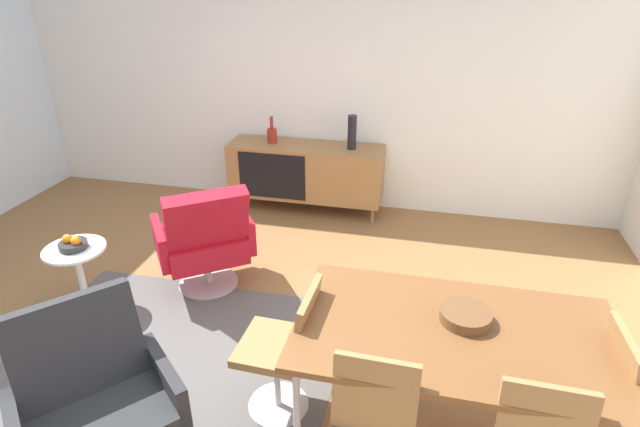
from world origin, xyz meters
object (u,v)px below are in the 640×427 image
at_px(armchair_black_shell, 94,402).
at_px(fruit_bowl, 73,244).
at_px(side_table_round, 80,271).
at_px(vase_cobalt, 272,135).
at_px(dining_chair_near_window, 286,346).
at_px(sideboard, 305,171).
at_px(wooden_bowl_on_table, 466,316).
at_px(dining_chair_far_end, 639,402).
at_px(lounge_chair_red, 205,238).
at_px(vase_sculptural_dark, 352,132).
at_px(dining_table, 455,337).

xyz_separation_m(armchair_black_shell, fruit_bowl, (-0.99, 1.19, 0.09)).
bearing_deg(side_table_round, armchair_black_shell, -50.26).
relative_size(vase_cobalt, dining_chair_near_window, 0.32).
relative_size(sideboard, dining_chair_near_window, 1.87).
bearing_deg(dining_chair_near_window, side_table_round, 161.29).
height_order(dining_chair_near_window, side_table_round, dining_chair_near_window).
xyz_separation_m(sideboard, side_table_round, (-1.20, -2.07, -0.12)).
bearing_deg(armchair_black_shell, sideboard, 86.27).
xyz_separation_m(wooden_bowl_on_table, armchair_black_shell, (-1.72, -0.68, -0.30)).
distance_m(dining_chair_far_end, lounge_chair_red, 2.94).
bearing_deg(fruit_bowl, vase_cobalt, 67.62).
bearing_deg(vase_cobalt, side_table_round, -112.39).
distance_m(vase_sculptural_dark, dining_chair_far_end, 3.29).
height_order(sideboard, vase_cobalt, vase_cobalt).
height_order(vase_sculptural_dark, dining_table, vase_sculptural_dark).
height_order(dining_chair_near_window, armchair_black_shell, armchair_black_shell).
xyz_separation_m(dining_table, dining_chair_far_end, (0.89, -0.00, -0.23)).
relative_size(wooden_bowl_on_table, dining_chair_far_end, 0.30).
height_order(sideboard, dining_chair_near_window, dining_chair_near_window).
height_order(dining_chair_far_end, armchair_black_shell, armchair_black_shell).
distance_m(dining_table, wooden_bowl_on_table, 0.12).
xyz_separation_m(dining_table, armchair_black_shell, (-1.68, -0.59, -0.23)).
height_order(dining_chair_far_end, fruit_bowl, dining_chair_far_end).
bearing_deg(wooden_bowl_on_table, vase_sculptural_dark, 111.71).
xyz_separation_m(lounge_chair_red, side_table_round, (-0.82, -0.44, -0.15)).
bearing_deg(sideboard, dining_chair_near_window, -77.79).
bearing_deg(dining_chair_near_window, wooden_bowl_on_table, 5.51).
distance_m(sideboard, fruit_bowl, 2.40).
distance_m(sideboard, vase_sculptural_dark, 0.66).
bearing_deg(dining_table, dining_chair_far_end, -0.16).
bearing_deg(dining_chair_near_window, armchair_black_shell, -143.32).
bearing_deg(lounge_chair_red, vase_cobalt, 88.73).
bearing_deg(dining_table, armchair_black_shell, -160.61).
relative_size(sideboard, dining_table, 1.00).
height_order(sideboard, vase_sculptural_dark, vase_sculptural_dark).
relative_size(dining_table, armchair_black_shell, 1.69).
relative_size(lounge_chair_red, fruit_bowl, 4.73).
relative_size(wooden_bowl_on_table, armchair_black_shell, 0.27).
bearing_deg(vase_sculptural_dark, dining_chair_near_window, -87.91).
height_order(vase_cobalt, vase_sculptural_dark, vase_sculptural_dark).
distance_m(dining_table, dining_chair_near_window, 0.92).
distance_m(dining_table, dining_chair_far_end, 0.92).
distance_m(wooden_bowl_on_table, armchair_black_shell, 1.88).
bearing_deg(dining_table, sideboard, 118.77).
height_order(sideboard, fruit_bowl, sideboard).
bearing_deg(fruit_bowl, lounge_chair_red, 28.58).
xyz_separation_m(vase_cobalt, lounge_chair_red, (-0.04, -1.63, -0.34)).
relative_size(dining_table, fruit_bowl, 8.00).
distance_m(sideboard, armchair_black_shell, 3.27).
bearing_deg(wooden_bowl_on_table, side_table_round, 169.28).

